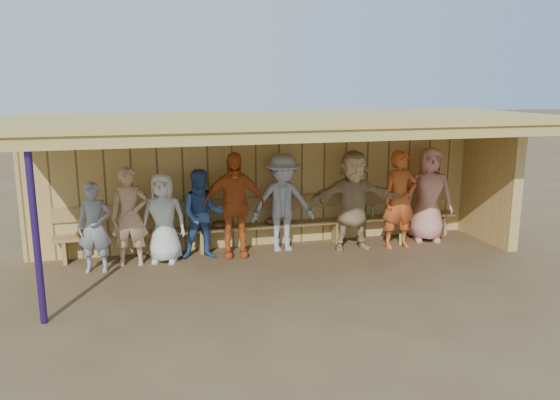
# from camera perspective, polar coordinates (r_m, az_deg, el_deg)

# --- Properties ---
(ground) EXTENTS (90.00, 90.00, 0.00)m
(ground) POSITION_cam_1_polar(r_m,az_deg,el_deg) (9.29, 0.56, -6.78)
(ground) COLOR brown
(ground) RESTS_ON ground
(player_a) EXTENTS (0.59, 0.44, 1.48)m
(player_a) POSITION_cam_1_polar(r_m,az_deg,el_deg) (9.26, -18.81, -2.74)
(player_a) COLOR gray
(player_a) RESTS_ON ground
(player_b) EXTENTS (0.87, 0.70, 1.55)m
(player_b) POSITION_cam_1_polar(r_m,az_deg,el_deg) (9.45, -12.08, -1.83)
(player_b) COLOR silver
(player_b) RESTS_ON ground
(player_c) EXTENTS (0.81, 0.66, 1.57)m
(player_c) POSITION_cam_1_polar(r_m,az_deg,el_deg) (9.53, -8.12, -1.49)
(player_c) COLOR #345991
(player_c) RESTS_ON ground
(player_d) EXTENTS (1.12, 0.54, 1.86)m
(player_d) POSITION_cam_1_polar(r_m,az_deg,el_deg) (9.55, -4.85, -0.51)
(player_d) COLOR #D45C22
(player_d) RESTS_ON ground
(player_e) EXTENTS (1.17, 0.70, 1.79)m
(player_e) POSITION_cam_1_polar(r_m,az_deg,el_deg) (9.85, 0.28, -0.29)
(player_e) COLOR #9A99A2
(player_e) RESTS_ON ground
(player_f) EXTENTS (1.74, 0.65, 1.84)m
(player_f) POSITION_cam_1_polar(r_m,az_deg,el_deg) (10.04, 7.67, -0.01)
(player_f) COLOR tan
(player_f) RESTS_ON ground
(player_g) EXTENTS (0.67, 0.45, 1.82)m
(player_g) POSITION_cam_1_polar(r_m,az_deg,el_deg) (10.27, 12.39, 0.02)
(player_g) COLOR #C95520
(player_g) RESTS_ON ground
(player_h) EXTENTS (1.03, 0.82, 1.83)m
(player_h) POSITION_cam_1_polar(r_m,az_deg,el_deg) (10.85, 15.28, 0.56)
(player_h) COLOR tan
(player_h) RESTS_ON ground
(player_extra) EXTENTS (0.64, 0.45, 1.67)m
(player_extra) POSITION_cam_1_polar(r_m,az_deg,el_deg) (9.41, -15.43, -1.69)
(player_extra) COLOR tan
(player_extra) RESTS_ON ground
(dugout_structure) EXTENTS (8.80, 3.20, 2.50)m
(dugout_structure) POSITION_cam_1_polar(r_m,az_deg,el_deg) (9.65, 1.72, 4.28)
(dugout_structure) COLOR tan
(dugout_structure) RESTS_ON ground
(bench) EXTENTS (7.60, 0.34, 0.93)m
(bench) POSITION_cam_1_polar(r_m,az_deg,el_deg) (10.18, -1.11, -1.99)
(bench) COLOR #AD8B4A
(bench) RESTS_ON ground
(dugout_equipment) EXTENTS (6.68, 0.62, 0.80)m
(dugout_equipment) POSITION_cam_1_polar(r_m,az_deg,el_deg) (9.95, -4.06, -2.58)
(dugout_equipment) COLOR #C45717
(dugout_equipment) RESTS_ON ground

